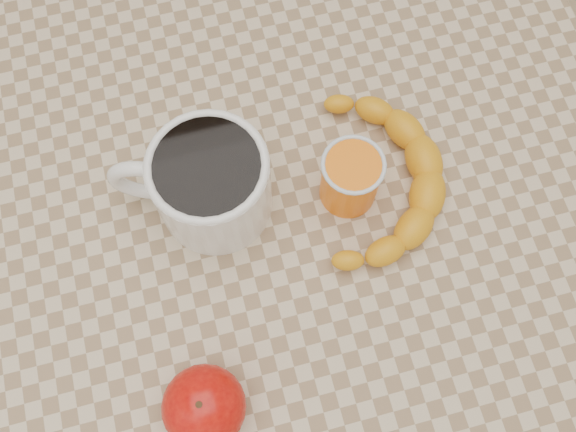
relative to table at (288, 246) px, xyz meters
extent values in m
plane|color=tan|center=(0.00, 0.00, -0.66)|extent=(3.00, 3.00, 0.00)
cube|color=#C8AF8D|center=(0.00, 0.00, 0.07)|extent=(0.80, 0.80, 0.04)
cube|color=#94754B|center=(0.00, 0.00, 0.02)|extent=(0.74, 0.74, 0.06)
cylinder|color=#94754B|center=(-0.35, 0.35, -0.31)|extent=(0.05, 0.05, 0.71)
cylinder|color=#94754B|center=(0.35, 0.35, -0.31)|extent=(0.05, 0.05, 0.71)
cylinder|color=white|center=(-0.07, 0.04, 0.13)|extent=(0.15, 0.15, 0.10)
cylinder|color=black|center=(-0.07, 0.04, 0.18)|extent=(0.10, 0.10, 0.01)
torus|color=white|center=(-0.07, 0.04, 0.18)|extent=(0.12, 0.12, 0.01)
torus|color=white|center=(-0.13, 0.06, 0.13)|extent=(0.08, 0.04, 0.08)
cylinder|color=orange|center=(0.07, 0.02, 0.12)|extent=(0.06, 0.06, 0.07)
torus|color=silver|center=(0.07, 0.02, 0.16)|extent=(0.06, 0.06, 0.00)
ellipsoid|color=#A20505|center=(-0.12, -0.16, 0.12)|extent=(0.08, 0.08, 0.07)
cylinder|color=#382311|center=(-0.12, -0.16, 0.15)|extent=(0.01, 0.01, 0.01)
camera|label=1|loc=(-0.06, -0.21, 0.73)|focal=40.00mm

